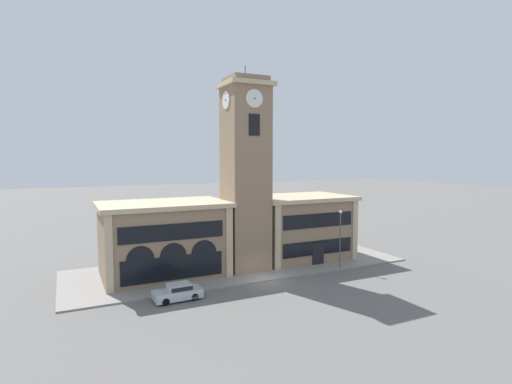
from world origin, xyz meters
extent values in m
plane|color=#605E5B|center=(0.00, 0.00, 0.00)|extent=(300.00, 300.00, 0.00)
cube|color=gray|center=(0.00, 6.31, 0.07)|extent=(37.40, 12.62, 0.15)
cube|color=#897056|center=(0.00, 4.98, 9.84)|extent=(4.33, 4.33, 19.67)
cube|color=tan|center=(0.00, 4.98, 19.90)|extent=(5.03, 5.03, 0.45)
cube|color=#897056|center=(0.00, 4.98, 20.42)|extent=(3.98, 3.98, 0.60)
cylinder|color=#4C4C51|center=(0.00, 4.98, 21.32)|extent=(0.10, 0.10, 1.20)
cylinder|color=silver|center=(0.00, 2.76, 18.24)|extent=(1.87, 0.10, 1.87)
cylinder|color=black|center=(0.00, 2.69, 18.24)|extent=(0.15, 0.04, 0.15)
cylinder|color=silver|center=(-2.21, 4.98, 18.24)|extent=(0.10, 1.87, 1.87)
cylinder|color=black|center=(-2.28, 4.98, 18.24)|extent=(0.04, 0.15, 0.15)
cube|color=black|center=(0.00, 2.77, 15.61)|extent=(1.21, 0.10, 2.20)
cube|color=#897056|center=(-8.58, 6.71, 3.62)|extent=(12.24, 7.80, 7.24)
cube|color=tan|center=(-8.58, 6.71, 7.46)|extent=(12.94, 8.50, 0.45)
cube|color=tan|center=(-14.35, 2.75, 3.62)|extent=(0.70, 0.16, 7.24)
cube|color=tan|center=(-2.81, 2.75, 3.62)|extent=(0.70, 0.16, 7.24)
cube|color=black|center=(-8.58, 2.77, 5.21)|extent=(10.03, 0.10, 1.59)
cube|color=black|center=(-8.58, 2.77, 1.74)|extent=(9.79, 0.10, 2.32)
cylinder|color=black|center=(-11.64, 2.76, 2.90)|extent=(2.55, 0.06, 2.55)
cylinder|color=black|center=(-8.58, 2.76, 2.90)|extent=(2.55, 0.06, 2.55)
cylinder|color=black|center=(-5.52, 2.76, 2.90)|extent=(2.55, 0.06, 2.55)
cube|color=#897056|center=(8.06, 6.71, 3.60)|extent=(11.19, 7.80, 7.20)
cube|color=tan|center=(8.06, 6.71, 7.43)|extent=(11.89, 8.50, 0.45)
cube|color=tan|center=(2.81, 2.75, 3.60)|extent=(0.70, 0.16, 7.20)
cube|color=tan|center=(13.30, 2.75, 3.60)|extent=(0.70, 0.16, 7.20)
cube|color=black|center=(8.06, 2.77, 5.19)|extent=(9.17, 0.10, 1.58)
cube|color=black|center=(8.06, 2.76, 1.30)|extent=(1.50, 0.12, 2.59)
cube|color=black|center=(8.06, 2.77, 2.07)|extent=(9.17, 0.10, 1.61)
cube|color=#B2B7C1|center=(-9.26, -1.21, 0.55)|extent=(4.14, 1.94, 0.74)
cube|color=#B2B7C1|center=(-9.09, -1.20, 1.16)|extent=(2.01, 1.69, 0.49)
cube|color=black|center=(-9.09, -1.20, 1.16)|extent=(1.94, 1.72, 0.37)
cylinder|color=black|center=(-10.49, -2.04, 0.32)|extent=(0.65, 0.24, 0.64)
cylinder|color=black|center=(-10.55, -0.46, 0.32)|extent=(0.65, 0.24, 0.64)
cylinder|color=black|center=(-7.96, -1.96, 0.32)|extent=(0.65, 0.24, 0.64)
cylinder|color=black|center=(-8.02, -0.37, 0.32)|extent=(0.65, 0.24, 0.64)
cylinder|color=#4C4C51|center=(9.39, 0.54, 3.16)|extent=(0.12, 0.12, 6.01)
sphere|color=silver|center=(9.39, 0.54, 6.34)|extent=(0.36, 0.36, 0.36)
camera|label=1|loc=(-17.83, -34.24, 12.21)|focal=28.00mm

